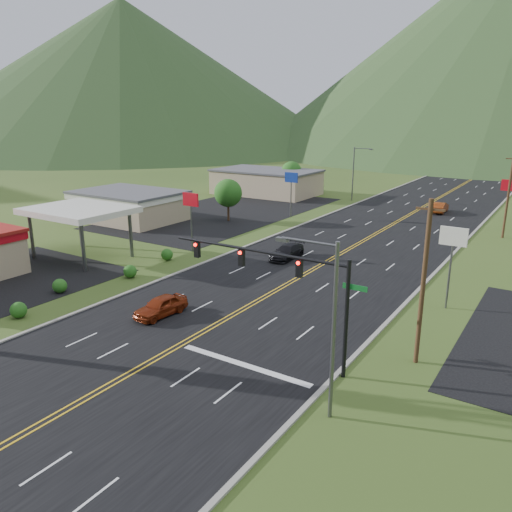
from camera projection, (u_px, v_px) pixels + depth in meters
The scene contains 20 objects.
ground at pixel (6, 444), 22.73m from camera, with size 500.00×500.00×0.00m, color #2F4619.
road at pixel (6, 444), 22.73m from camera, with size 20.00×460.00×0.04m, color black.
traffic_signal at pixel (284, 276), 29.17m from camera, with size 13.10×0.43×7.00m.
streetlight_east at pixel (328, 319), 23.54m from camera, with size 3.28×0.25×9.00m.
streetlight_west at pixel (355, 170), 83.89m from camera, with size 3.28×0.25×9.00m.
gas_canopy at pixel (79, 212), 50.59m from camera, with size 10.00×8.00×5.30m.
building_west_mid at pixel (129, 204), 69.44m from camera, with size 14.40×10.40×4.10m.
building_west_far at pixel (266, 182), 91.58m from camera, with size 18.40×11.40×4.50m.
pole_sign_west_a at pixel (191, 206), 52.84m from camera, with size 2.00×0.18×6.40m.
pole_sign_west_b at pixel (291, 182), 70.60m from camera, with size 2.00×0.18×6.40m.
pole_sign_east_a at pixel (453, 245), 37.17m from camera, with size 2.00×0.18×6.40m.
pole_sign_east_b at pixel (509, 190), 63.00m from camera, with size 2.00×0.18×6.40m.
tree_west_a at pixel (228, 193), 68.39m from camera, with size 3.84×3.84×5.82m.
tree_west_b at pixel (291, 172), 92.80m from camera, with size 3.84×3.84×5.82m.
utility_pole_a at pixel (423, 282), 28.81m from camera, with size 1.60×0.28×10.00m.
utility_pole_b at pixel (508, 196), 58.68m from camera, with size 1.60×0.28×10.00m.
mountain_nw at pixel (125, 74), 211.59m from camera, with size 190.00×190.00×60.00m, color #1C3618.
car_red_near at pixel (161, 307), 36.87m from camera, with size 1.75×4.35×1.48m, color maroon.
car_dark_mid at pixel (287, 252), 51.30m from camera, with size 1.99×4.90×1.42m, color black.
car_red_far at pixel (440, 208), 74.75m from camera, with size 1.70×4.87×1.61m, color maroon.
Camera 1 is at (20.13, -10.16, 14.58)m, focal length 35.00 mm.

